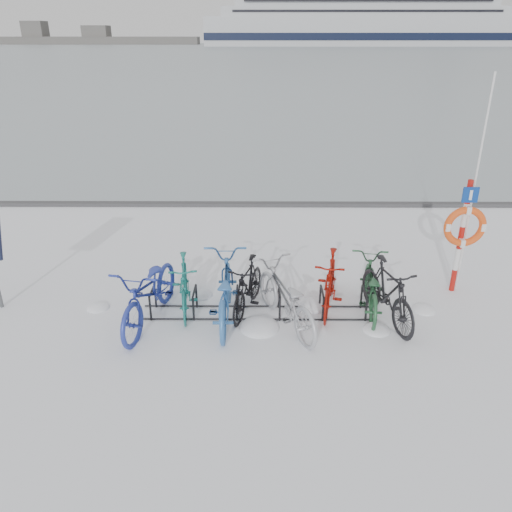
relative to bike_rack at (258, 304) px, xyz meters
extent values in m
plane|color=white|center=(0.00, 0.00, -0.18)|extent=(900.00, 900.00, 0.00)
cube|color=#9EA9B3|center=(0.00, 155.00, -0.17)|extent=(400.00, 298.00, 0.02)
cube|color=#3F3F42|center=(0.00, 5.90, -0.13)|extent=(400.00, 0.25, 0.10)
cylinder|color=black|center=(-1.80, -0.22, 0.04)|extent=(0.04, 0.04, 0.44)
cylinder|color=black|center=(-1.80, 0.22, 0.04)|extent=(0.04, 0.04, 0.44)
cylinder|color=black|center=(-1.80, 0.00, 0.26)|extent=(0.04, 0.44, 0.04)
cylinder|color=black|center=(-1.08, -0.22, 0.04)|extent=(0.04, 0.04, 0.44)
cylinder|color=black|center=(-1.08, 0.22, 0.04)|extent=(0.04, 0.04, 0.44)
cylinder|color=black|center=(-1.08, 0.00, 0.26)|extent=(0.04, 0.44, 0.04)
cylinder|color=black|center=(-0.36, -0.22, 0.04)|extent=(0.04, 0.04, 0.44)
cylinder|color=black|center=(-0.36, 0.22, 0.04)|extent=(0.04, 0.04, 0.44)
cylinder|color=black|center=(-0.36, 0.00, 0.26)|extent=(0.04, 0.44, 0.04)
cylinder|color=black|center=(0.36, -0.22, 0.04)|extent=(0.04, 0.04, 0.44)
cylinder|color=black|center=(0.36, 0.22, 0.04)|extent=(0.04, 0.04, 0.44)
cylinder|color=black|center=(0.36, 0.00, 0.26)|extent=(0.04, 0.44, 0.04)
cylinder|color=black|center=(1.08, -0.22, 0.04)|extent=(0.04, 0.04, 0.44)
cylinder|color=black|center=(1.08, 0.22, 0.04)|extent=(0.04, 0.04, 0.44)
cylinder|color=black|center=(1.08, 0.00, 0.26)|extent=(0.04, 0.44, 0.04)
cylinder|color=black|center=(1.80, -0.22, 0.04)|extent=(0.04, 0.04, 0.44)
cylinder|color=black|center=(1.80, 0.22, 0.04)|extent=(0.04, 0.04, 0.44)
cylinder|color=black|center=(1.80, 0.00, 0.26)|extent=(0.04, 0.44, 0.04)
cylinder|color=black|center=(0.00, -0.22, -0.16)|extent=(4.00, 0.03, 0.03)
cylinder|color=black|center=(0.00, 0.22, -0.16)|extent=(4.00, 0.03, 0.03)
cylinder|color=#AA140D|center=(3.64, 0.89, 0.03)|extent=(0.10, 0.10, 0.43)
cylinder|color=silver|center=(3.64, 0.89, 0.46)|extent=(0.10, 0.10, 0.43)
cylinder|color=#AA140D|center=(3.64, 0.89, 0.88)|extent=(0.10, 0.10, 0.43)
cylinder|color=silver|center=(3.64, 0.89, 1.31)|extent=(0.10, 0.10, 0.43)
cylinder|color=#AA140D|center=(3.64, 0.89, 1.73)|extent=(0.10, 0.10, 0.43)
torus|color=#EA4D16|center=(3.64, 0.80, 1.12)|extent=(0.74, 0.13, 0.74)
cube|color=navy|center=(3.64, 0.81, 1.70)|extent=(0.27, 0.03, 0.27)
cylinder|color=silver|center=(3.74, 0.94, 1.75)|extent=(0.03, 0.03, 3.87)
cube|color=silver|center=(42.28, 220.81, 5.35)|extent=(128.95, 23.95, 11.05)
cube|color=black|center=(42.28, 208.79, 3.50)|extent=(128.95, 0.30, 2.76)
cube|color=black|center=(42.28, 232.83, 3.50)|extent=(128.95, 0.30, 2.76)
cube|color=silver|center=(42.28, 220.81, 12.71)|extent=(115.13, 22.10, 3.68)
cube|color=black|center=(42.28, 209.57, 16.40)|extent=(101.31, 0.20, 11.05)
cube|color=#4A4A4A|center=(-120.00, 260.00, 1.57)|extent=(180.00, 12.00, 3.50)
cube|color=#4A4A4A|center=(-90.00, 260.00, 4.82)|extent=(20.00, 10.00, 6.00)
imported|color=#26359B|center=(-1.77, -0.22, 0.39)|extent=(1.15, 2.29, 1.15)
imported|color=#1B736B|center=(-1.27, 0.19, 0.31)|extent=(0.66, 1.67, 0.98)
imported|color=#346CB3|center=(-0.56, -0.13, 0.37)|extent=(0.76, 2.12, 1.11)
imported|color=black|center=(-0.18, 0.16, 0.30)|extent=(0.87, 1.65, 0.96)
imported|color=#A5A6AD|center=(0.44, -0.33, 0.35)|extent=(1.46, 2.13, 1.06)
imported|color=maroon|center=(1.25, 0.26, 0.33)|extent=(0.84, 1.77, 1.02)
imported|color=#235431|center=(1.93, 0.19, 0.29)|extent=(0.83, 1.87, 0.95)
imported|color=black|center=(2.14, -0.15, 0.35)|extent=(0.95, 1.85, 1.07)
ellipsoid|color=white|center=(2.90, 0.14, -0.18)|extent=(0.42, 0.42, 0.15)
ellipsoid|color=white|center=(1.00, 0.27, -0.18)|extent=(0.55, 0.55, 0.19)
ellipsoid|color=white|center=(-1.07, 0.66, -0.18)|extent=(0.46, 0.46, 0.16)
ellipsoid|color=white|center=(-2.81, 0.18, -0.18)|extent=(0.39, 0.39, 0.14)
ellipsoid|color=white|center=(1.93, -0.51, -0.18)|extent=(0.45, 0.45, 0.16)
ellipsoid|color=white|center=(0.02, -0.45, -0.18)|extent=(0.66, 0.66, 0.23)
camera|label=1|loc=(0.01, -7.44, 4.22)|focal=35.00mm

